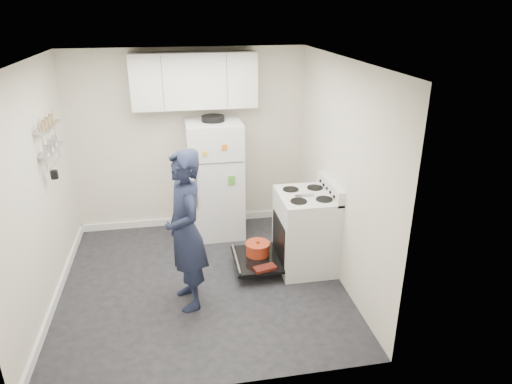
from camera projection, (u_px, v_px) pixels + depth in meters
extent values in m
cube|color=black|center=(202.00, 282.00, 5.32)|extent=(3.20, 3.20, 0.01)
cube|color=white|center=(190.00, 61.00, 4.37)|extent=(3.20, 3.20, 0.01)
cube|color=beige|center=(190.00, 141.00, 6.30)|extent=(3.20, 0.01, 2.50)
cube|color=beige|center=(210.00, 259.00, 3.39)|extent=(3.20, 0.01, 2.50)
cube|color=beige|center=(37.00, 193.00, 4.58)|extent=(0.01, 3.20, 2.50)
cube|color=beige|center=(340.00, 173.00, 5.11)|extent=(0.01, 3.20, 2.50)
cube|color=white|center=(58.00, 293.00, 5.04)|extent=(0.03, 3.20, 0.10)
cube|color=white|center=(194.00, 220.00, 6.75)|extent=(3.20, 0.03, 0.10)
cube|color=silver|center=(305.00, 232.00, 5.50)|extent=(0.65, 0.76, 0.92)
cube|color=black|center=(299.00, 237.00, 5.51)|extent=(0.53, 0.60, 0.52)
cube|color=orange|center=(321.00, 235.00, 5.55)|extent=(0.02, 0.56, 0.46)
cylinder|color=black|center=(303.00, 250.00, 5.58)|extent=(0.34, 0.34, 0.02)
cube|color=silver|center=(331.00, 188.00, 5.33)|extent=(0.08, 0.76, 0.18)
cube|color=silver|center=(307.00, 196.00, 5.32)|extent=(0.65, 0.76, 0.03)
cube|color=#B2B2B7|center=(304.00, 195.00, 5.25)|extent=(0.22, 0.03, 0.01)
cube|color=black|center=(256.00, 259.00, 5.52)|extent=(0.55, 0.70, 0.03)
cylinder|color=#B2B2B7|center=(236.00, 258.00, 5.46)|extent=(0.02, 0.66, 0.02)
cylinder|color=#B1341A|center=(258.00, 249.00, 5.57)|extent=(0.29, 0.29, 0.14)
cylinder|color=#B1341A|center=(258.00, 244.00, 5.54)|extent=(0.30, 0.30, 0.02)
sphere|color=#B1341A|center=(258.00, 242.00, 5.53)|extent=(0.04, 0.04, 0.04)
cube|color=maroon|center=(265.00, 268.00, 5.27)|extent=(0.28, 0.19, 0.04)
cube|color=maroon|center=(256.00, 246.00, 5.76)|extent=(0.28, 0.17, 0.04)
cube|color=silver|center=(215.00, 179.00, 6.21)|extent=(0.72, 0.70, 1.60)
cube|color=#4C4C4C|center=(217.00, 163.00, 5.75)|extent=(0.68, 0.01, 0.01)
cube|color=#B2B2B7|center=(194.00, 156.00, 5.65)|extent=(0.02, 0.03, 0.20)
cube|color=#B2B2B7|center=(196.00, 187.00, 5.81)|extent=(0.02, 0.03, 0.55)
cylinder|color=black|center=(213.00, 118.00, 5.89)|extent=(0.30, 0.30, 0.07)
cube|color=orange|center=(225.00, 147.00, 5.69)|extent=(0.07, 0.01, 0.07)
cube|color=#4B9933|center=(232.00, 181.00, 5.87)|extent=(0.09, 0.01, 0.12)
cube|color=gold|center=(205.00, 154.00, 5.67)|extent=(0.06, 0.01, 0.06)
cube|color=silver|center=(194.00, 80.00, 5.84)|extent=(1.60, 0.33, 0.70)
cube|color=#B2B2B7|center=(47.00, 127.00, 4.84)|extent=(0.14, 0.60, 0.02)
cube|color=#B2B2B7|center=(51.00, 149.00, 4.93)|extent=(0.14, 0.60, 0.02)
cylinder|color=black|center=(54.00, 175.00, 4.86)|extent=(0.08, 0.08, 0.09)
imported|color=#191F38|center=(186.00, 231.00, 4.65)|extent=(0.54, 0.71, 1.72)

